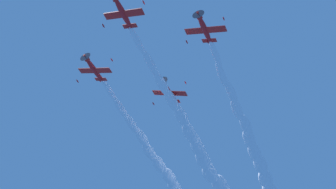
% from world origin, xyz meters
% --- Properties ---
extents(airplane_lead, '(7.54, 7.43, 3.70)m').
position_xyz_m(airplane_lead, '(2.59, 0.19, 69.00)').
color(airplane_lead, red).
extents(airplane_left_wingman, '(7.48, 7.48, 3.89)m').
position_xyz_m(airplane_left_wingman, '(-13.89, 1.95, 70.76)').
color(airplane_left_wingman, red).
extents(airplane_right_wingman, '(7.49, 7.46, 3.96)m').
position_xyz_m(airplane_right_wingman, '(3.63, -17.21, 71.48)').
color(airplane_right_wingman, red).
extents(airplane_slot_tail, '(7.47, 7.47, 4.13)m').
position_xyz_m(airplane_slot_tail, '(-13.97, -16.65, 71.07)').
color(airplane_slot_tail, red).
extents(smoke_trail_lead, '(45.79, 44.85, 4.36)m').
position_xyz_m(smoke_trail_lead, '(-28.63, -31.10, 69.63)').
color(smoke_trail_lead, white).
extents(smoke_trail_left_wingman, '(45.27, 45.92, 4.36)m').
position_xyz_m(smoke_trail_left_wingman, '(-45.01, -29.32, 71.45)').
color(smoke_trail_left_wingman, white).
extents(smoke_trail_right_wingman, '(45.10, 45.31, 4.36)m').
position_xyz_m(smoke_trail_right_wingman, '(-27.65, -48.54, 72.11)').
color(smoke_trail_right_wingman, white).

